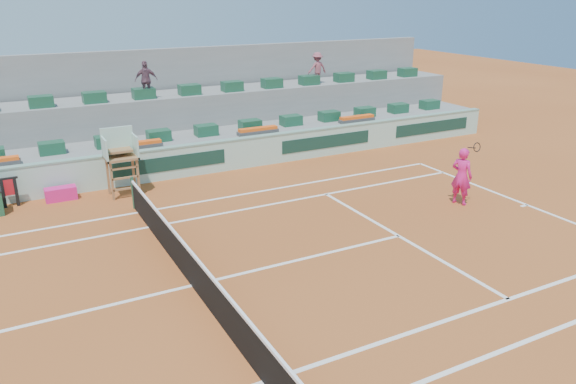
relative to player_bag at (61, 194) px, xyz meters
name	(u,v)px	position (x,y,z in m)	size (l,w,h in m)	color
ground	(192,286)	(2.06, -7.93, -0.23)	(90.00, 90.00, 0.00)	#9C4A1E
seating_tier_lower	(105,156)	(2.06, 2.77, 0.37)	(36.00, 4.00, 1.20)	gray
seating_tier_upper	(96,131)	(2.06, 4.37, 1.07)	(36.00, 2.40, 2.60)	gray
stadium_back_wall	(87,103)	(2.06, 5.97, 1.97)	(36.00, 0.40, 4.40)	gray
player_bag	(61,194)	(0.00, 0.00, 0.00)	(1.03, 0.46, 0.46)	#EB1E7F
spectator_mid	(146,80)	(4.18, 3.61, 3.16)	(0.92, 0.38, 1.57)	#6D4858
spectator_right	(317,68)	(12.53, 3.81, 3.12)	(0.97, 0.56, 1.51)	#944A56
court_lines	(192,286)	(2.06, -7.93, -0.22)	(23.89, 11.09, 0.01)	white
tennis_net	(191,267)	(2.06, -7.93, 0.30)	(0.10, 11.97, 1.10)	black
advertising_hoarding	(117,170)	(2.08, 0.57, 0.40)	(36.00, 0.34, 1.26)	#A9D5C4
umpire_chair	(120,153)	(2.06, -0.43, 1.31)	(1.10, 0.90, 2.40)	brown
seat_row_lower	(107,141)	(2.06, 1.87, 1.19)	(32.90, 0.60, 0.44)	#194D33
seat_row_upper	(94,97)	(2.06, 3.77, 2.59)	(32.90, 0.60, 0.44)	#194D33
flower_planters	(69,154)	(0.56, 1.07, 1.10)	(26.80, 0.36, 0.28)	#454545
towel_rack	(9,190)	(-1.56, 0.09, 0.37)	(0.63, 0.11, 1.03)	black
tennis_player	(462,176)	(11.99, -6.73, 0.76)	(0.71, 0.98, 2.28)	#EB1E7F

